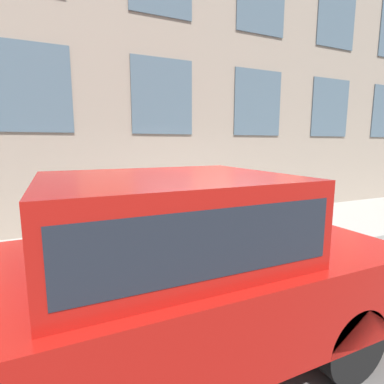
# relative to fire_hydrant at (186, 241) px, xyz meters

# --- Properties ---
(ground_plane) EXTENTS (80.00, 80.00, 0.00)m
(ground_plane) POSITION_rel_fire_hydrant_xyz_m (-0.39, -0.50, -0.52)
(ground_plane) COLOR #514F4C
(sidewalk) EXTENTS (2.88, 60.00, 0.17)m
(sidewalk) POSITION_rel_fire_hydrant_xyz_m (1.05, -0.50, -0.43)
(sidewalk) COLOR #9E9B93
(sidewalk) RESTS_ON ground_plane
(building_facade) EXTENTS (0.33, 40.00, 9.47)m
(building_facade) POSITION_rel_fire_hydrant_xyz_m (2.64, -0.50, 4.21)
(building_facade) COLOR gray
(building_facade) RESTS_ON ground_plane
(fire_hydrant) EXTENTS (0.28, 0.41, 0.68)m
(fire_hydrant) POSITION_rel_fire_hydrant_xyz_m (0.00, 0.00, 0.00)
(fire_hydrant) COLOR red
(fire_hydrant) RESTS_ON sidewalk
(person) EXTENTS (0.28, 0.18, 1.15)m
(person) POSITION_rel_fire_hydrant_xyz_m (0.45, -0.40, 0.34)
(person) COLOR #726651
(person) RESTS_ON sidewalk
(parked_car_red_near) EXTENTS (1.97, 4.30, 1.76)m
(parked_car_red_near) POSITION_rel_fire_hydrant_xyz_m (-1.71, 0.93, 0.44)
(parked_car_red_near) COLOR black
(parked_car_red_near) RESTS_ON ground_plane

